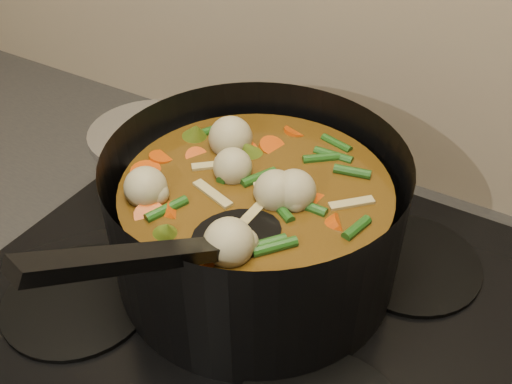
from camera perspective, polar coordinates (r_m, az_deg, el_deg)
The scene contains 3 objects.
stovetop at distance 0.72m, azimuth -0.67°, elevation -9.35°, with size 0.62×0.54×0.03m.
stockpot at distance 0.68m, azimuth 0.00°, elevation -2.75°, with size 0.45×0.53×0.25m.
saucepan at distance 0.82m, azimuth -10.12°, elevation 2.81°, with size 0.17×0.17×0.14m.
Camera 1 is at (0.25, 1.52, 1.46)m, focal length 40.00 mm.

